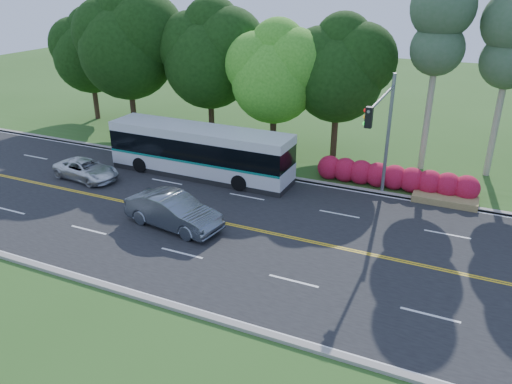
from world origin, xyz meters
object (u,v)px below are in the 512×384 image
at_px(traffic_signal, 383,124).
at_px(suv, 86,170).
at_px(transit_bus, 200,152).
at_px(sedan, 173,211).

bearing_deg(traffic_signal, suv, -168.38).
height_order(traffic_signal, transit_bus, traffic_signal).
height_order(transit_bus, sedan, transit_bus).
bearing_deg(suv, transit_bus, -53.52).
bearing_deg(transit_bus, suv, -149.91).
height_order(traffic_signal, sedan, traffic_signal).
distance_m(traffic_signal, sedan, 11.72).
distance_m(traffic_signal, suv, 18.14).
relative_size(sedan, suv, 1.19).
bearing_deg(transit_bus, traffic_signal, 0.79).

